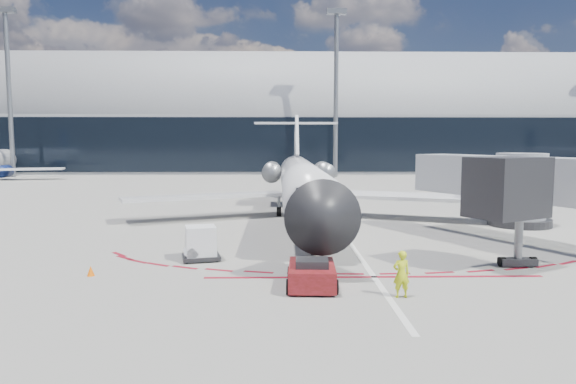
{
  "coord_description": "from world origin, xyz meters",
  "views": [
    {
      "loc": [
        -3.94,
        -32.11,
        5.59
      ],
      "look_at": [
        -3.31,
        0.86,
        2.31
      ],
      "focal_mm": 32.0,
      "sensor_mm": 36.0,
      "label": 1
    }
  ],
  "objects_px": {
    "regional_jet": "(302,182)",
    "ramp_worker": "(401,274)",
    "pushback_tug": "(312,274)",
    "uld_container": "(201,243)"
  },
  "relations": [
    {
      "from": "uld_container",
      "to": "regional_jet",
      "type": "bearing_deg",
      "value": 53.58
    },
    {
      "from": "regional_jet",
      "to": "ramp_worker",
      "type": "xyz_separation_m",
      "value": [
        2.67,
        -18.53,
        -1.81
      ]
    },
    {
      "from": "ramp_worker",
      "to": "pushback_tug",
      "type": "bearing_deg",
      "value": -31.72
    },
    {
      "from": "pushback_tug",
      "to": "uld_container",
      "type": "distance_m",
      "value": 6.74
    },
    {
      "from": "pushback_tug",
      "to": "ramp_worker",
      "type": "distance_m",
      "value": 3.42
    },
    {
      "from": "pushback_tug",
      "to": "ramp_worker",
      "type": "relative_size",
      "value": 2.62
    },
    {
      "from": "regional_jet",
      "to": "uld_container",
      "type": "bearing_deg",
      "value": -113.12
    },
    {
      "from": "ramp_worker",
      "to": "uld_container",
      "type": "height_order",
      "value": "ramp_worker"
    },
    {
      "from": "pushback_tug",
      "to": "ramp_worker",
      "type": "bearing_deg",
      "value": -20.95
    },
    {
      "from": "regional_jet",
      "to": "pushback_tug",
      "type": "distance_m",
      "value": 17.31
    }
  ]
}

